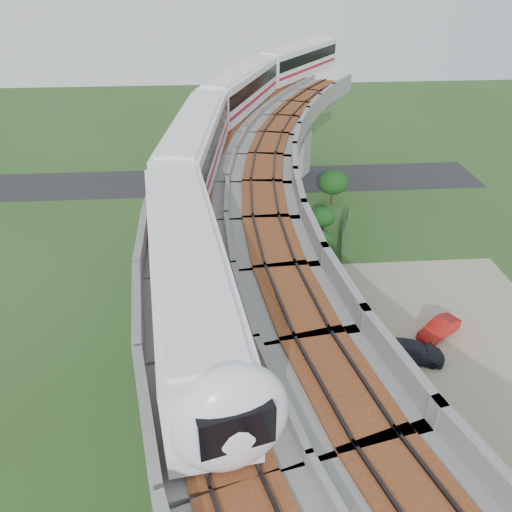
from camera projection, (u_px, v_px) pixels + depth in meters
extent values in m
plane|color=#2F4D1F|center=(232.00, 359.00, 32.95)|extent=(160.00, 160.00, 0.00)
cube|color=gray|center=(450.00, 369.00, 32.11)|extent=(18.00, 26.00, 0.04)
cube|color=#232326|center=(224.00, 181.00, 58.46)|extent=(60.00, 8.00, 0.03)
cube|color=#99968E|center=(300.00, 140.00, 58.37)|extent=(2.86, 2.93, 8.40)
cube|color=#99968E|center=(302.00, 98.00, 55.87)|extent=(7.21, 5.74, 1.20)
cube|color=#99968E|center=(238.00, 228.00, 39.67)|extent=(2.35, 2.51, 8.40)
cube|color=#99968E|center=(236.00, 172.00, 37.17)|extent=(7.31, 3.58, 1.20)
cube|color=#99968E|center=(258.00, 452.00, 21.95)|extent=(2.35, 2.51, 8.40)
cube|color=#99968E|center=(258.00, 372.00, 19.44)|extent=(7.31, 3.58, 1.20)
cube|color=gray|center=(282.00, 101.00, 50.69)|extent=(16.42, 20.91, 0.80)
cube|color=gray|center=(243.00, 89.00, 51.60)|extent=(8.66, 17.08, 1.00)
cube|color=gray|center=(323.00, 96.00, 48.84)|extent=(8.66, 17.08, 1.00)
cube|color=brown|center=(262.00, 95.00, 51.15)|extent=(10.68, 18.08, 0.12)
cube|color=black|center=(262.00, 94.00, 51.09)|extent=(9.69, 17.59, 0.12)
cube|color=brown|center=(303.00, 99.00, 49.74)|extent=(10.68, 18.08, 0.12)
cube|color=black|center=(303.00, 98.00, 49.68)|extent=(9.69, 17.59, 0.12)
cube|color=gray|center=(234.00, 165.00, 35.54)|extent=(11.77, 20.03, 0.80)
cube|color=gray|center=(173.00, 152.00, 35.36)|extent=(3.22, 18.71, 1.00)
cube|color=gray|center=(295.00, 155.00, 34.78)|extent=(3.22, 18.71, 1.00)
cube|color=brown|center=(203.00, 158.00, 35.44)|extent=(5.44, 19.05, 0.12)
cube|color=black|center=(203.00, 157.00, 35.38)|extent=(4.35, 18.88, 0.12)
cube|color=brown|center=(265.00, 160.00, 35.15)|extent=(5.44, 19.05, 0.12)
cube|color=black|center=(265.00, 158.00, 35.08)|extent=(4.35, 18.88, 0.12)
cube|color=gray|center=(250.00, 331.00, 20.01)|extent=(11.77, 20.03, 0.80)
cube|color=gray|center=(138.00, 329.00, 18.71)|extent=(3.22, 18.71, 1.00)
cube|color=gray|center=(353.00, 299.00, 20.36)|extent=(3.22, 18.71, 1.00)
cube|color=brown|center=(195.00, 330.00, 19.35)|extent=(5.44, 19.05, 0.12)
cube|color=black|center=(194.00, 328.00, 19.28)|extent=(4.35, 18.88, 0.12)
cube|color=brown|center=(303.00, 315.00, 20.19)|extent=(5.44, 19.05, 0.12)
cube|color=black|center=(303.00, 312.00, 20.12)|extent=(4.35, 18.88, 0.12)
cube|color=white|center=(189.00, 277.00, 19.33)|extent=(4.69, 15.23, 3.20)
cube|color=white|center=(185.00, 239.00, 18.45)|extent=(4.06, 14.41, 0.22)
cube|color=black|center=(188.00, 267.00, 19.10)|extent=(4.67, 14.64, 1.15)
cube|color=red|center=(190.00, 293.00, 19.73)|extent=(4.67, 14.64, 0.30)
cube|color=black|center=(191.00, 307.00, 20.10)|extent=(3.60, 12.89, 0.28)
cube|color=white|center=(196.00, 145.00, 32.56)|extent=(4.42, 15.21, 3.20)
cube|color=white|center=(195.00, 119.00, 31.67)|extent=(3.79, 14.40, 0.22)
cube|color=black|center=(196.00, 138.00, 32.33)|extent=(4.41, 14.62, 1.15)
cube|color=red|center=(197.00, 156.00, 32.95)|extent=(4.41, 14.62, 0.30)
cube|color=black|center=(198.00, 166.00, 33.32)|extent=(3.36, 12.88, 0.28)
cube|color=white|center=(242.00, 89.00, 45.65)|extent=(7.90, 14.97, 3.20)
cube|color=white|center=(241.00, 70.00, 44.76)|extent=(7.12, 14.08, 0.22)
cube|color=black|center=(242.00, 84.00, 45.41)|extent=(7.74, 14.43, 1.15)
cube|color=red|center=(242.00, 98.00, 46.04)|extent=(7.74, 14.43, 0.30)
cube|color=black|center=(242.00, 105.00, 46.41)|extent=(6.34, 12.58, 0.28)
cube|color=white|center=(299.00, 60.00, 57.77)|extent=(10.89, 13.79, 3.20)
cube|color=white|center=(300.00, 45.00, 56.88)|extent=(10.01, 12.87, 0.22)
cube|color=black|center=(299.00, 56.00, 57.54)|extent=(10.59, 13.34, 1.15)
cube|color=red|center=(299.00, 67.00, 58.16)|extent=(10.59, 13.34, 0.30)
cube|color=black|center=(299.00, 73.00, 58.53)|extent=(8.93, 11.50, 0.28)
ellipsoid|color=white|center=(229.00, 418.00, 13.29)|extent=(3.68, 2.59, 3.64)
cylinder|color=#2D382D|center=(348.00, 213.00, 49.73)|extent=(0.08, 0.08, 1.50)
cube|color=#2D382D|center=(345.00, 224.00, 47.71)|extent=(1.69, 4.77, 1.40)
cylinder|color=#2D382D|center=(342.00, 236.00, 45.66)|extent=(0.08, 0.08, 1.50)
cube|color=#2D382D|center=(341.00, 250.00, 43.59)|extent=(1.23, 4.91, 1.40)
cylinder|color=#2D382D|center=(341.00, 265.00, 41.51)|extent=(0.08, 0.08, 1.50)
cube|color=#2D382D|center=(343.00, 281.00, 39.41)|extent=(0.75, 4.99, 1.40)
cylinder|color=#2D382D|center=(346.00, 300.00, 37.30)|extent=(0.08, 0.08, 1.50)
cube|color=#2D382D|center=(351.00, 321.00, 35.19)|extent=(0.27, 5.04, 1.40)
cylinder|color=#2D382D|center=(359.00, 344.00, 33.09)|extent=(0.08, 0.08, 1.50)
cube|color=#2D382D|center=(370.00, 371.00, 30.99)|extent=(0.27, 5.04, 1.40)
cylinder|color=#2D382D|center=(385.00, 401.00, 28.90)|extent=(0.08, 0.08, 1.50)
cube|color=#2D382D|center=(403.00, 436.00, 26.83)|extent=(0.75, 4.99, 1.40)
cylinder|color=#2D382D|center=(427.00, 476.00, 24.79)|extent=(0.08, 0.08, 1.50)
cylinder|color=#382314|center=(332.00, 197.00, 52.64)|extent=(0.18, 0.18, 1.68)
ellipsoid|color=#133D14|center=(333.00, 182.00, 51.73)|extent=(3.02, 3.02, 2.57)
cylinder|color=#382314|center=(322.00, 229.00, 47.18)|extent=(0.18, 0.18, 1.21)
ellipsoid|color=#133D14|center=(323.00, 217.00, 46.52)|extent=(2.18, 2.18, 1.85)
cylinder|color=#382314|center=(317.00, 256.00, 43.29)|extent=(0.18, 0.18, 0.92)
ellipsoid|color=#133D14|center=(318.00, 243.00, 42.64)|extent=(2.64, 2.64, 2.24)
cylinder|color=#382314|center=(310.00, 288.00, 38.65)|extent=(0.18, 0.18, 1.53)
ellipsoid|color=#133D14|center=(311.00, 273.00, 37.93)|extent=(2.00, 2.00, 1.70)
cylinder|color=#382314|center=(324.00, 351.00, 32.33)|extent=(0.18, 0.18, 1.76)
ellipsoid|color=#133D14|center=(326.00, 330.00, 31.43)|extent=(2.84, 2.84, 2.41)
cylinder|color=#382314|center=(356.00, 419.00, 27.78)|extent=(0.18, 0.18, 1.49)
ellipsoid|color=#133D14|center=(359.00, 401.00, 27.00)|extent=(2.50, 2.50, 2.12)
cylinder|color=#382314|center=(409.00, 509.00, 23.36)|extent=(0.18, 0.18, 1.42)
ellipsoid|color=#133D14|center=(414.00, 488.00, 22.51)|extent=(3.05, 3.05, 2.60)
imported|color=white|center=(388.00, 387.00, 30.00)|extent=(1.37, 3.35, 1.14)
imported|color=#B51510|center=(439.00, 328.00, 34.68)|extent=(3.64, 2.98, 1.17)
imported|color=black|center=(411.00, 351.00, 32.67)|extent=(4.68, 2.85, 1.27)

